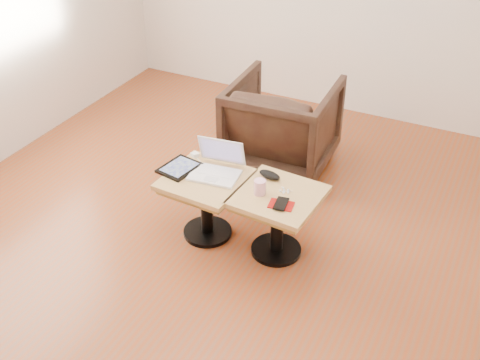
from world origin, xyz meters
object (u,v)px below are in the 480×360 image
at_px(laptop, 217,167).
at_px(side_table_right, 278,209).
at_px(striped_cup, 260,187).
at_px(side_table_left, 206,192).
at_px(armchair, 282,125).

bearing_deg(laptop, side_table_right, -12.65).
xyz_separation_m(side_table_right, striped_cup, (-0.10, -0.04, 0.16)).
relative_size(side_table_left, laptop, 1.55).
xyz_separation_m(side_table_right, laptop, (-0.44, 0.04, 0.15)).
height_order(side_table_left, armchair, armchair).
distance_m(side_table_left, striped_cup, 0.41).
xyz_separation_m(striped_cup, armchair, (-0.28, 1.02, -0.14)).
relative_size(side_table_left, side_table_right, 0.99).
bearing_deg(laptop, armchair, 79.75).
distance_m(side_table_right, laptop, 0.46).
height_order(side_table_left, laptop, laptop).
bearing_deg(striped_cup, side_table_right, 23.40).
bearing_deg(striped_cup, laptop, 165.46).
xyz_separation_m(laptop, striped_cup, (0.33, -0.09, 0.00)).
xyz_separation_m(laptop, armchair, (0.05, 0.93, -0.14)).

